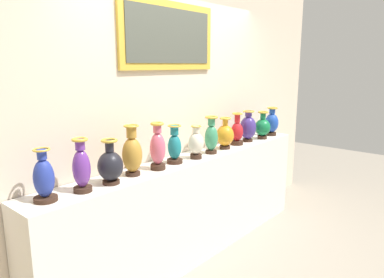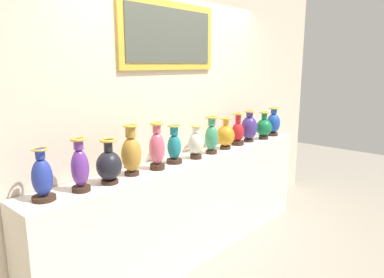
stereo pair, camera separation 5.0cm
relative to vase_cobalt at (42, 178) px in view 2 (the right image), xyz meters
The scene contains 16 objects.
ground_plane 1.87m from the vase_cobalt, ahead, with size 11.41×11.41×0.00m, color gray.
display_shelf 1.60m from the vase_cobalt, ahead, with size 3.32×0.38×1.02m, color silver.
back_wall 1.50m from the vase_cobalt, ahead, with size 5.41×0.14×2.81m.
vase_cobalt is the anchor object (origin of this frame).
vase_violet 0.26m from the vase_cobalt, ahead, with size 0.13×0.13×0.38m.
vase_onyx 0.49m from the vase_cobalt, ahead, with size 0.19×0.19×0.34m.
vase_ochre 0.73m from the vase_cobalt, ahead, with size 0.16×0.16×0.41m.
vase_rose 0.97m from the vase_cobalt, ahead, with size 0.13×0.13×0.40m.
vase_teal 1.21m from the vase_cobalt, ahead, with size 0.14×0.14×0.35m.
vase_ivory 1.45m from the vase_cobalt, ahead, with size 0.15×0.15×0.31m.
vase_jade 1.70m from the vase_cobalt, ahead, with size 0.13×0.13×0.37m.
vase_amber 1.95m from the vase_cobalt, ahead, with size 0.19×0.19×0.33m.
vase_crimson 2.20m from the vase_cobalt, ahead, with size 0.14×0.14×0.35m.
vase_indigo 2.42m from the vase_cobalt, ahead, with size 0.19×0.19×0.36m.
vase_emerald 2.66m from the vase_cobalt, ahead, with size 0.18×0.18×0.33m.
vase_sapphire 2.92m from the vase_cobalt, ahead, with size 0.17×0.17×0.35m.
Camera 2 is at (-2.44, -2.18, 1.88)m, focal length 33.16 mm.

